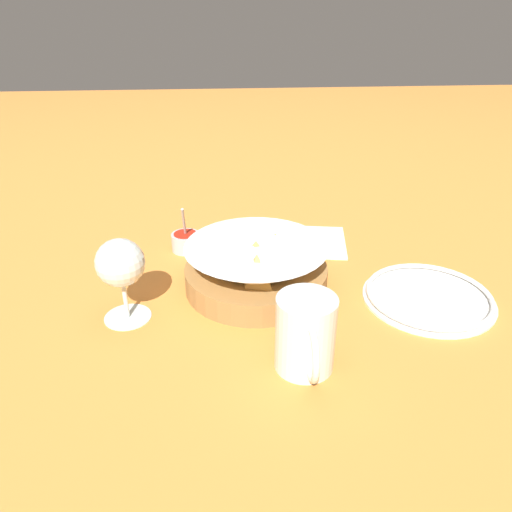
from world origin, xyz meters
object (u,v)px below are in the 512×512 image
object	(u,v)px
sauce_cup	(186,241)
wine_glass	(121,266)
food_basket	(256,269)
beer_mug	(305,337)
side_plate	(429,296)

from	to	relation	value
sauce_cup	wine_glass	xyz separation A→B (m)	(0.23, -0.08, 0.07)
sauce_cup	food_basket	bearing A→B (deg)	40.01
food_basket	beer_mug	world-z (taller)	beer_mug
food_basket	wine_glass	size ratio (longest dim) A/B	1.80
beer_mug	food_basket	bearing A→B (deg)	-167.09
beer_mug	wine_glass	bearing A→B (deg)	-117.87
sauce_cup	beer_mug	bearing A→B (deg)	25.85
sauce_cup	side_plate	world-z (taller)	sauce_cup
food_basket	side_plate	size ratio (longest dim) A/B	1.13
wine_glass	side_plate	world-z (taller)	wine_glass
sauce_cup	wine_glass	bearing A→B (deg)	-19.78
sauce_cup	beer_mug	distance (m)	0.40
sauce_cup	side_plate	xyz separation A→B (m)	(0.22, 0.41, -0.01)
side_plate	sauce_cup	bearing A→B (deg)	-117.80
side_plate	beer_mug	bearing A→B (deg)	-57.63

